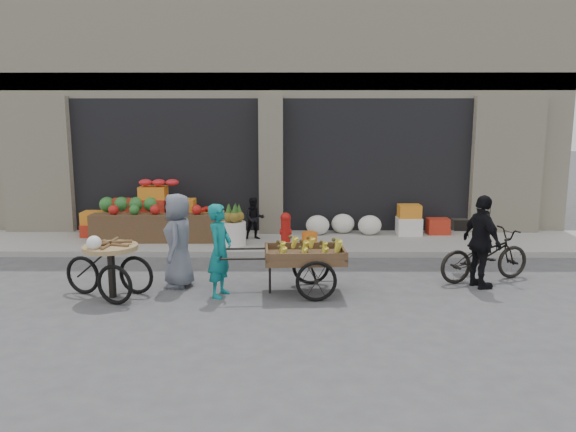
{
  "coord_description": "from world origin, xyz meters",
  "views": [
    {
      "loc": [
        0.46,
        -7.98,
        2.77
      ],
      "look_at": [
        0.41,
        1.58,
        1.1
      ],
      "focal_mm": 35.0,
      "sensor_mm": 36.0,
      "label": 1
    }
  ],
  "objects_px": {
    "vendor_woman": "(220,250)",
    "orange_bucket": "(310,239)",
    "bicycle": "(485,255)",
    "fire_hydrant": "(286,228)",
    "banana_cart": "(302,253)",
    "seated_person": "(254,219)",
    "pineapple_bin": "(234,234)",
    "tricycle_cart": "(111,262)",
    "vendor_grey": "(178,240)",
    "cyclist": "(482,242)"
  },
  "relations": [
    {
      "from": "tricycle_cart",
      "to": "vendor_grey",
      "type": "relative_size",
      "value": 0.93
    },
    {
      "from": "orange_bucket",
      "to": "banana_cart",
      "type": "distance_m",
      "value": 2.83
    },
    {
      "from": "tricycle_cart",
      "to": "cyclist",
      "type": "xyz_separation_m",
      "value": [
        5.93,
        0.55,
        0.21
      ]
    },
    {
      "from": "orange_bucket",
      "to": "seated_person",
      "type": "bearing_deg",
      "value": 149.74
    },
    {
      "from": "vendor_grey",
      "to": "bicycle",
      "type": "distance_m",
      "value": 5.21
    },
    {
      "from": "pineapple_bin",
      "to": "vendor_grey",
      "type": "bearing_deg",
      "value": -104.46
    },
    {
      "from": "seated_person",
      "to": "banana_cart",
      "type": "height_order",
      "value": "seated_person"
    },
    {
      "from": "vendor_woman",
      "to": "fire_hydrant",
      "type": "bearing_deg",
      "value": -2.28
    },
    {
      "from": "seated_person",
      "to": "tricycle_cart",
      "type": "height_order",
      "value": "seated_person"
    },
    {
      "from": "seated_person",
      "to": "tricycle_cart",
      "type": "xyz_separation_m",
      "value": [
        -1.99,
        -3.74,
        -0.02
      ]
    },
    {
      "from": "fire_hydrant",
      "to": "vendor_woman",
      "type": "bearing_deg",
      "value": -108.37
    },
    {
      "from": "pineapple_bin",
      "to": "tricycle_cart",
      "type": "distance_m",
      "value": 3.53
    },
    {
      "from": "vendor_grey",
      "to": "vendor_woman",
      "type": "bearing_deg",
      "value": 52.6
    },
    {
      "from": "pineapple_bin",
      "to": "cyclist",
      "type": "xyz_separation_m",
      "value": [
        4.34,
        -2.6,
        0.4
      ]
    },
    {
      "from": "banana_cart",
      "to": "bicycle",
      "type": "distance_m",
      "value": 3.24
    },
    {
      "from": "fire_hydrant",
      "to": "seated_person",
      "type": "bearing_deg",
      "value": 137.12
    },
    {
      "from": "vendor_grey",
      "to": "seated_person",
      "type": "bearing_deg",
      "value": 158.82
    },
    {
      "from": "vendor_woman",
      "to": "cyclist",
      "type": "bearing_deg",
      "value": -67.63
    },
    {
      "from": "pineapple_bin",
      "to": "cyclist",
      "type": "relative_size",
      "value": 0.34
    },
    {
      "from": "seated_person",
      "to": "tricycle_cart",
      "type": "bearing_deg",
      "value": -128.0
    },
    {
      "from": "pineapple_bin",
      "to": "banana_cart",
      "type": "relative_size",
      "value": 0.24
    },
    {
      "from": "pineapple_bin",
      "to": "fire_hydrant",
      "type": "height_order",
      "value": "fire_hydrant"
    },
    {
      "from": "fire_hydrant",
      "to": "vendor_grey",
      "type": "height_order",
      "value": "vendor_grey"
    },
    {
      "from": "vendor_grey",
      "to": "pineapple_bin",
      "type": "bearing_deg",
      "value": 162.94
    },
    {
      "from": "cyclist",
      "to": "orange_bucket",
      "type": "bearing_deg",
      "value": 29.89
    },
    {
      "from": "bicycle",
      "to": "fire_hydrant",
      "type": "bearing_deg",
      "value": 40.27
    },
    {
      "from": "vendor_woman",
      "to": "orange_bucket",
      "type": "bearing_deg",
      "value": -10.77
    },
    {
      "from": "seated_person",
      "to": "bicycle",
      "type": "distance_m",
      "value": 4.99
    },
    {
      "from": "seated_person",
      "to": "cyclist",
      "type": "distance_m",
      "value": 5.07
    },
    {
      "from": "fire_hydrant",
      "to": "orange_bucket",
      "type": "xyz_separation_m",
      "value": [
        0.5,
        -0.05,
        -0.23
      ]
    },
    {
      "from": "pineapple_bin",
      "to": "vendor_woman",
      "type": "bearing_deg",
      "value": -88.13
    },
    {
      "from": "pineapple_bin",
      "to": "seated_person",
      "type": "xyz_separation_m",
      "value": [
        0.4,
        0.6,
        0.21
      ]
    },
    {
      "from": "cyclist",
      "to": "bicycle",
      "type": "bearing_deg",
      "value": -44.31
    },
    {
      "from": "banana_cart",
      "to": "bicycle",
      "type": "bearing_deg",
      "value": 9.26
    },
    {
      "from": "pineapple_bin",
      "to": "tricycle_cart",
      "type": "bearing_deg",
      "value": -116.83
    },
    {
      "from": "tricycle_cart",
      "to": "bicycle",
      "type": "bearing_deg",
      "value": 27.48
    },
    {
      "from": "pineapple_bin",
      "to": "tricycle_cart",
      "type": "xyz_separation_m",
      "value": [
        -1.59,
        -3.14,
        0.2
      ]
    },
    {
      "from": "pineapple_bin",
      "to": "bicycle",
      "type": "distance_m",
      "value": 5.04
    },
    {
      "from": "seated_person",
      "to": "vendor_woman",
      "type": "distance_m",
      "value": 3.68
    },
    {
      "from": "fire_hydrant",
      "to": "orange_bucket",
      "type": "distance_m",
      "value": 0.55
    },
    {
      "from": "banana_cart",
      "to": "cyclist",
      "type": "distance_m",
      "value": 2.97
    },
    {
      "from": "seated_person",
      "to": "fire_hydrant",
      "type": "bearing_deg",
      "value": -52.88
    },
    {
      "from": "fire_hydrant",
      "to": "bicycle",
      "type": "distance_m",
      "value": 4.05
    },
    {
      "from": "seated_person",
      "to": "bicycle",
      "type": "xyz_separation_m",
      "value": [
        4.14,
        -2.8,
        -0.13
      ]
    },
    {
      "from": "orange_bucket",
      "to": "vendor_woman",
      "type": "relative_size",
      "value": 0.22
    },
    {
      "from": "tricycle_cart",
      "to": "fire_hydrant",
      "type": "bearing_deg",
      "value": 67.67
    },
    {
      "from": "fire_hydrant",
      "to": "vendor_woman",
      "type": "height_order",
      "value": "vendor_woman"
    },
    {
      "from": "seated_person",
      "to": "orange_bucket",
      "type": "bearing_deg",
      "value": -40.26
    },
    {
      "from": "fire_hydrant",
      "to": "banana_cart",
      "type": "distance_m",
      "value": 2.86
    },
    {
      "from": "seated_person",
      "to": "tricycle_cart",
      "type": "distance_m",
      "value": 4.24
    }
  ]
}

